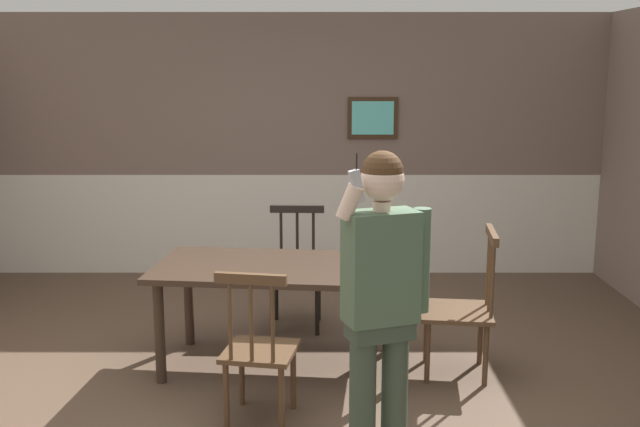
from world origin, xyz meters
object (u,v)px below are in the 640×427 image
object	(u,v)px
chair_by_doorway	(293,271)
person_figure	(379,292)
chair_at_table_head	(256,349)
dining_table	(278,277)
chair_near_window	(459,307)

from	to	relation	value
chair_by_doorway	person_figure	xyz separation A→B (m)	(0.51, -2.18, 0.50)
chair_by_doorway	chair_at_table_head	bearing A→B (deg)	86.04
dining_table	person_figure	size ratio (longest dim) A/B	1.07
chair_by_doorway	chair_at_table_head	distance (m)	1.69
chair_by_doorway	person_figure	world-z (taller)	person_figure
dining_table	person_figure	bearing A→B (deg)	-66.22
dining_table	chair_near_window	size ratio (longest dim) A/B	1.77
chair_by_doorway	person_figure	size ratio (longest dim) A/B	0.58
chair_at_table_head	dining_table	bearing A→B (deg)	93.98
chair_by_doorway	chair_at_table_head	size ratio (longest dim) A/B	1.02
chair_near_window	person_figure	distance (m)	1.46
chair_by_doorway	chair_at_table_head	xyz separation A→B (m)	(-0.17, -1.68, -0.01)
chair_at_table_head	person_figure	xyz separation A→B (m)	(0.68, -0.50, 0.50)
dining_table	chair_at_table_head	xyz separation A→B (m)	(-0.09, -0.84, -0.20)
chair_by_doorway	dining_table	bearing A→B (deg)	86.23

